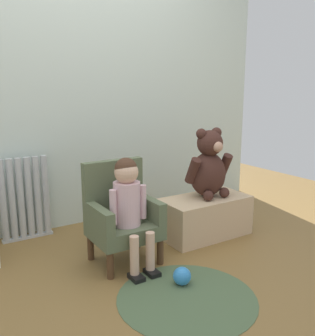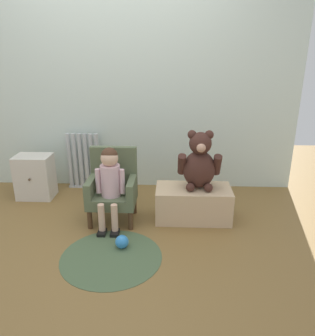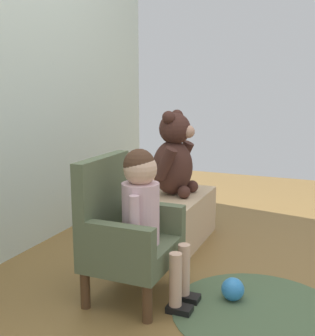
{
  "view_description": "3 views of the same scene",
  "coord_description": "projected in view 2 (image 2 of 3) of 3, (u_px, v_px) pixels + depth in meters",
  "views": [
    {
      "loc": [
        -1.0,
        -1.65,
        1.13
      ],
      "look_at": [
        0.36,
        0.49,
        0.58
      ],
      "focal_mm": 40.0,
      "sensor_mm": 36.0,
      "label": 1
    },
    {
      "loc": [
        0.56,
        -2.25,
        1.48
      ],
      "look_at": [
        0.45,
        0.46,
        0.49
      ],
      "focal_mm": 35.0,
      "sensor_mm": 36.0,
      "label": 2
    },
    {
      "loc": [
        -1.6,
        -0.42,
        0.97
      ],
      "look_at": [
        0.44,
        0.44,
        0.54
      ],
      "focal_mm": 45.0,
      "sensor_mm": 36.0,
      "label": 3
    }
  ],
  "objects": [
    {
      "name": "ground_plane",
      "position": [
        100.0,
        244.0,
        2.64
      ],
      "size": [
        6.0,
        6.0,
        0.0
      ],
      "primitive_type": "plane",
      "color": "brown"
    },
    {
      "name": "back_wall",
      "position": [
        118.0,
        78.0,
        3.42
      ],
      "size": [
        3.8,
        0.05,
        2.4
      ],
      "primitive_type": "cube",
      "color": "silver",
      "rests_on": "ground_plane"
    },
    {
      "name": "radiator",
      "position": [
        84.0,
        161.0,
        3.62
      ],
      "size": [
        0.37,
        0.05,
        0.63
      ],
      "color": "#B2B7BA",
      "rests_on": "ground_plane"
    },
    {
      "name": "small_dresser",
      "position": [
        35.0,
        177.0,
        3.41
      ],
      "size": [
        0.36,
        0.28,
        0.46
      ],
      "color": "beige",
      "rests_on": "ground_plane"
    },
    {
      "name": "child_armchair",
      "position": [
        113.0,
        187.0,
        2.95
      ],
      "size": [
        0.42,
        0.37,
        0.66
      ],
      "color": "#556144",
      "rests_on": "ground_plane"
    },
    {
      "name": "child_figure",
      "position": [
        110.0,
        177.0,
        2.8
      ],
      "size": [
        0.25,
        0.35,
        0.7
      ],
      "color": "beige",
      "rests_on": "ground_plane"
    },
    {
      "name": "low_bench",
      "position": [
        193.0,
        203.0,
        2.99
      ],
      "size": [
        0.68,
        0.35,
        0.3
      ],
      "primitive_type": "cube",
      "color": "tan",
      "rests_on": "ground_plane"
    },
    {
      "name": "large_teddy_bear",
      "position": [
        199.0,
        163.0,
        2.88
      ],
      "size": [
        0.38,
        0.27,
        0.53
      ],
      "color": "#40241D",
      "rests_on": "low_bench"
    },
    {
      "name": "floor_rug",
      "position": [
        111.0,
        257.0,
        2.47
      ],
      "size": [
        0.77,
        0.77,
        0.01
      ],
      "primitive_type": "cylinder",
      "color": "#485E3E",
      "rests_on": "ground_plane"
    },
    {
      "name": "toy_ball",
      "position": [
        122.0,
        242.0,
        2.58
      ],
      "size": [
        0.11,
        0.11,
        0.11
      ],
      "primitive_type": "sphere",
      "color": "#3183CE",
      "rests_on": "ground_plane"
    }
  ]
}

